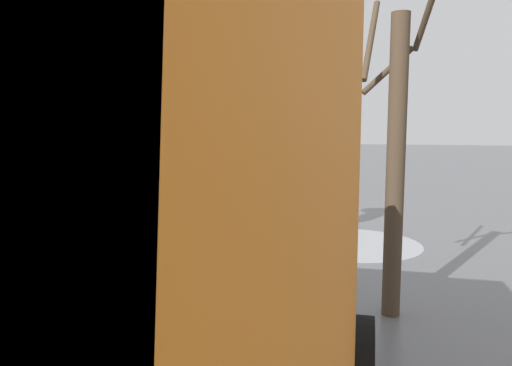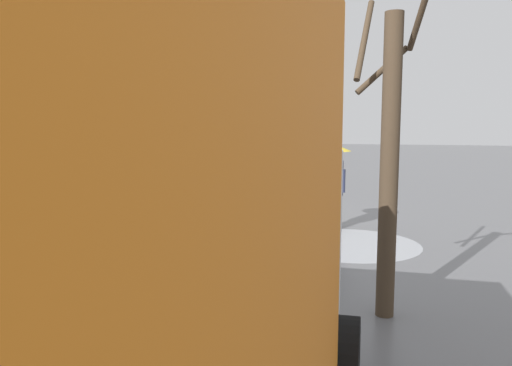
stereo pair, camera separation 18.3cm
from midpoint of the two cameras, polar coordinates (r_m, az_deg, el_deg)
The scene contains 10 objects.
ground_plane at distance 13.83m, azimuth 0.18°, elevation -3.60°, with size 90.00×90.00×0.00m, color #5B5B5E.
slush_patch_near_cluster at distance 10.67m, azimuth 10.70°, elevation -6.94°, with size 2.89×2.89×0.01m, color #999BA0.
slush_patch_under_van at distance 11.32m, azimuth 3.27°, elevation -6.01°, with size 2.19×2.19×0.01m, color silver.
slush_patch_mid_street at distance 14.36m, azimuth -13.86°, elevation -3.39°, with size 2.00×2.00×0.01m, color silver.
cargo_van_parked_right at distance 15.64m, azimuth -13.61°, elevation 1.81°, with size 2.43×5.45×2.60m.
shopping_cart_vendor at distance 12.93m, azimuth 2.10°, elevation -1.81°, with size 0.67×0.90×1.02m.
hand_dolly_boxes at distance 13.42m, azimuth -1.77°, elevation -1.76°, with size 0.67×0.81×1.32m.
pedestrian_pink_side at distance 13.06m, azimuth -2.45°, elevation 2.77°, with size 1.04×1.04×2.15m.
pedestrian_black_side at distance 11.81m, azimuth 8.30°, elevation 2.17°, with size 1.04×1.04×2.15m.
bare_tree_near at distance 6.58m, azimuth 15.15°, elevation 2.76°, with size 0.92×0.82×4.24m.
Camera 1 is at (-2.94, 13.26, 2.58)m, focal length 34.32 mm.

